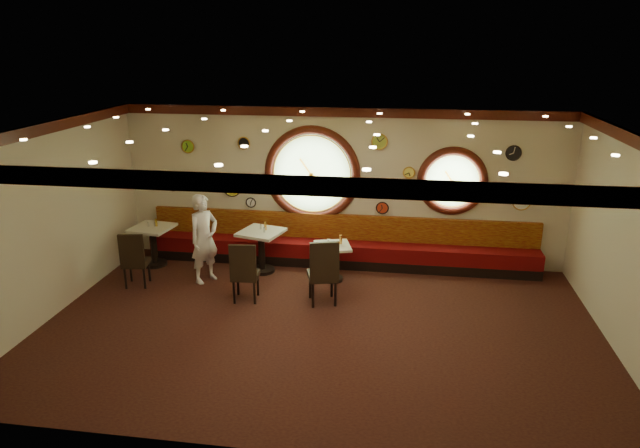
# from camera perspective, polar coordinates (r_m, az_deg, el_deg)

# --- Properties ---
(floor) EXTENTS (9.00, 6.00, 0.00)m
(floor) POSITION_cam_1_polar(r_m,az_deg,el_deg) (9.43, -0.08, -10.24)
(floor) COLOR black
(floor) RESTS_ON ground
(ceiling) EXTENTS (9.00, 6.00, 0.02)m
(ceiling) POSITION_cam_1_polar(r_m,az_deg,el_deg) (8.41, -0.09, 9.37)
(ceiling) COLOR #AF8D31
(ceiling) RESTS_ON wall_back
(wall_back) EXTENTS (9.00, 0.02, 3.20)m
(wall_back) POSITION_cam_1_polar(r_m,az_deg,el_deg) (11.64, 2.14, 3.74)
(wall_back) COLOR beige
(wall_back) RESTS_ON floor
(wall_front) EXTENTS (9.00, 0.02, 3.20)m
(wall_front) POSITION_cam_1_polar(r_m,az_deg,el_deg) (6.08, -4.41, -10.12)
(wall_front) COLOR beige
(wall_front) RESTS_ON floor
(wall_left) EXTENTS (0.02, 6.00, 3.20)m
(wall_left) POSITION_cam_1_polar(r_m,az_deg,el_deg) (10.43, -25.34, 0.29)
(wall_left) COLOR beige
(wall_left) RESTS_ON floor
(wall_right) EXTENTS (0.02, 6.00, 3.20)m
(wall_right) POSITION_cam_1_polar(r_m,az_deg,el_deg) (9.29, 28.57, -2.22)
(wall_right) COLOR beige
(wall_right) RESTS_ON floor
(molding_back) EXTENTS (9.00, 0.10, 0.18)m
(molding_back) POSITION_cam_1_polar(r_m,az_deg,el_deg) (11.32, 2.20, 11.11)
(molding_back) COLOR #3C120B
(molding_back) RESTS_ON wall_back
(molding_front) EXTENTS (9.00, 0.10, 0.18)m
(molding_front) POSITION_cam_1_polar(r_m,az_deg,el_deg) (5.58, -4.66, 3.95)
(molding_front) COLOR #3C120B
(molding_front) RESTS_ON wall_back
(molding_left) EXTENTS (0.10, 6.00, 0.18)m
(molding_left) POSITION_cam_1_polar(r_m,az_deg,el_deg) (10.09, -26.24, 8.48)
(molding_left) COLOR #3C120B
(molding_left) RESTS_ON wall_back
(banquette_base) EXTENTS (8.00, 0.55, 0.20)m
(banquette_base) POSITION_cam_1_polar(r_m,az_deg,el_deg) (11.84, 1.90, -3.64)
(banquette_base) COLOR black
(banquette_base) RESTS_ON floor
(banquette_seat) EXTENTS (8.00, 0.55, 0.30)m
(banquette_seat) POSITION_cam_1_polar(r_m,az_deg,el_deg) (11.75, 1.92, -2.51)
(banquette_seat) COLOR #540709
(banquette_seat) RESTS_ON banquette_base
(banquette_back) EXTENTS (8.00, 0.10, 0.55)m
(banquette_back) POSITION_cam_1_polar(r_m,az_deg,el_deg) (11.82, 2.06, -0.32)
(banquette_back) COLOR #641007
(banquette_back) RESTS_ON wall_back
(porthole_left_glass) EXTENTS (1.66, 0.02, 1.66)m
(porthole_left_glass) POSITION_cam_1_polar(r_m,az_deg,el_deg) (11.66, -0.79, 5.04)
(porthole_left_glass) COLOR #97C476
(porthole_left_glass) RESTS_ON wall_back
(porthole_left_frame) EXTENTS (1.98, 0.18, 1.98)m
(porthole_left_frame) POSITION_cam_1_polar(r_m,az_deg,el_deg) (11.64, -0.80, 5.02)
(porthole_left_frame) COLOR #3C120B
(porthole_left_frame) RESTS_ON wall_back
(porthole_left_ring) EXTENTS (1.61, 0.03, 1.61)m
(porthole_left_ring) POSITION_cam_1_polar(r_m,az_deg,el_deg) (11.62, -0.82, 4.99)
(porthole_left_ring) COLOR gold
(porthole_left_ring) RESTS_ON wall_back
(porthole_right_glass) EXTENTS (1.10, 0.02, 1.10)m
(porthole_right_glass) POSITION_cam_1_polar(r_m,az_deg,el_deg) (11.56, 13.08, 4.21)
(porthole_right_glass) COLOR #97C476
(porthole_right_glass) RESTS_ON wall_back
(porthole_right_frame) EXTENTS (1.38, 0.18, 1.38)m
(porthole_right_frame) POSITION_cam_1_polar(r_m,az_deg,el_deg) (11.55, 13.08, 4.19)
(porthole_right_frame) COLOR #3C120B
(porthole_right_frame) RESTS_ON wall_back
(porthole_right_ring) EXTENTS (1.09, 0.03, 1.09)m
(porthole_right_ring) POSITION_cam_1_polar(r_m,az_deg,el_deg) (11.52, 13.09, 4.15)
(porthole_right_ring) COLOR gold
(porthole_right_ring) RESTS_ON wall_back
(wall_clock_0) EXTENTS (0.30, 0.03, 0.30)m
(wall_clock_0) POSITION_cam_1_polar(r_m,az_deg,el_deg) (11.35, 5.98, 8.19)
(wall_clock_0) COLOR #A1B93A
(wall_clock_0) RESTS_ON wall_back
(wall_clock_1) EXTENTS (0.26, 0.03, 0.26)m
(wall_clock_1) POSITION_cam_1_polar(r_m,az_deg,el_deg) (12.21, -13.06, 7.57)
(wall_clock_1) COLOR #71AF23
(wall_clock_1) RESTS_ON wall_back
(wall_clock_2) EXTENTS (0.34, 0.03, 0.34)m
(wall_clock_2) POSITION_cam_1_polar(r_m,az_deg,el_deg) (11.80, 19.51, 2.15)
(wall_clock_2) COLOR white
(wall_clock_2) RESTS_ON wall_back
(wall_clock_3) EXTENTS (0.28, 0.03, 0.28)m
(wall_clock_3) POSITION_cam_1_polar(r_m,az_deg,el_deg) (11.55, 18.78, 6.75)
(wall_clock_3) COLOR black
(wall_clock_3) RESTS_ON wall_back
(wall_clock_4) EXTENTS (0.24, 0.03, 0.24)m
(wall_clock_4) POSITION_cam_1_polar(r_m,az_deg,el_deg) (11.65, 6.26, 1.62)
(wall_clock_4) COLOR red
(wall_clock_4) RESTS_ON wall_back
(wall_clock_5) EXTENTS (0.24, 0.03, 0.24)m
(wall_clock_5) POSITION_cam_1_polar(r_m,az_deg,el_deg) (11.81, -7.61, 8.02)
(wall_clock_5) COLOR black
(wall_clock_5) RESTS_ON wall_back
(wall_clock_6) EXTENTS (0.20, 0.03, 0.20)m
(wall_clock_6) POSITION_cam_1_polar(r_m,az_deg,el_deg) (12.06, -6.91, 2.16)
(wall_clock_6) COLOR white
(wall_clock_6) RESTS_ON wall_back
(wall_clock_7) EXTENTS (0.32, 0.03, 0.32)m
(wall_clock_7) POSITION_cam_1_polar(r_m,az_deg,el_deg) (12.53, -14.51, 3.96)
(wall_clock_7) COLOR #B41224
(wall_clock_7) RESTS_ON wall_back
(wall_clock_8) EXTENTS (0.22, 0.03, 0.22)m
(wall_clock_8) POSITION_cam_1_polar(r_m,az_deg,el_deg) (11.46, 8.89, 5.10)
(wall_clock_8) COLOR #FDEA54
(wall_clock_8) RESTS_ON wall_back
(wall_clock_9) EXTENTS (0.36, 0.03, 0.36)m
(wall_clock_9) POSITION_cam_1_polar(r_m,az_deg,el_deg) (12.09, -8.80, 3.60)
(wall_clock_9) COLOR #F8F137
(wall_clock_9) RESTS_ON wall_back
(table_a) EXTENTS (0.86, 0.86, 0.84)m
(table_a) POSITION_cam_1_polar(r_m,az_deg,el_deg) (12.16, -16.33, -1.64)
(table_a) COLOR black
(table_a) RESTS_ON floor
(table_b) EXTENTS (0.96, 0.96, 0.86)m
(table_b) POSITION_cam_1_polar(r_m,az_deg,el_deg) (11.40, -5.87, -2.21)
(table_b) COLOR black
(table_b) RESTS_ON floor
(table_c) EXTENTS (0.81, 0.81, 0.72)m
(table_c) POSITION_cam_1_polar(r_m,az_deg,el_deg) (10.98, 1.26, -3.42)
(table_c) COLOR black
(table_c) RESTS_ON floor
(chair_a) EXTENTS (0.52, 0.52, 0.67)m
(chair_a) POSITION_cam_1_polar(r_m,az_deg,el_deg) (11.16, -18.12, -3.10)
(chair_a) COLOR black
(chair_a) RESTS_ON floor
(chair_b) EXTENTS (0.51, 0.51, 0.69)m
(chair_b) POSITION_cam_1_polar(r_m,az_deg,el_deg) (10.10, -7.59, -4.44)
(chair_b) COLOR black
(chair_b) RESTS_ON floor
(chair_c) EXTENTS (0.63, 0.63, 0.75)m
(chair_c) POSITION_cam_1_polar(r_m,az_deg,el_deg) (9.88, 0.35, -4.46)
(chair_c) COLOR black
(chair_c) RESTS_ON floor
(condiment_a_salt) EXTENTS (0.03, 0.03, 0.10)m
(condiment_a_salt) POSITION_cam_1_polar(r_m,az_deg,el_deg) (12.09, -16.80, -0.01)
(condiment_a_salt) COLOR silver
(condiment_a_salt) RESTS_ON table_a
(condiment_b_salt) EXTENTS (0.04, 0.04, 0.10)m
(condiment_b_salt) POSITION_cam_1_polar(r_m,az_deg,el_deg) (11.38, -5.96, -0.28)
(condiment_b_salt) COLOR silver
(condiment_b_salt) RESTS_ON table_b
(condiment_c_salt) EXTENTS (0.04, 0.04, 0.10)m
(condiment_c_salt) POSITION_cam_1_polar(r_m,az_deg,el_deg) (10.90, 0.83, -1.80)
(condiment_c_salt) COLOR silver
(condiment_c_salt) RESTS_ON table_c
(condiment_a_pepper) EXTENTS (0.03, 0.03, 0.10)m
(condiment_a_pepper) POSITION_cam_1_polar(r_m,az_deg,el_deg) (12.06, -16.20, -0.01)
(condiment_a_pepper) COLOR silver
(condiment_a_pepper) RESTS_ON table_a
(condiment_b_pepper) EXTENTS (0.04, 0.04, 0.10)m
(condiment_b_pepper) POSITION_cam_1_polar(r_m,az_deg,el_deg) (11.19, -5.60, -0.58)
(condiment_b_pepper) COLOR #BABABE
(condiment_b_pepper) RESTS_ON table_b
(condiment_c_pepper) EXTENTS (0.03, 0.03, 0.10)m
(condiment_c_pepper) POSITION_cam_1_polar(r_m,az_deg,el_deg) (10.79, 1.24, -2.01)
(condiment_c_pepper) COLOR silver
(condiment_c_pepper) RESTS_ON table_c
(condiment_a_bottle) EXTENTS (0.05, 0.05, 0.16)m
(condiment_a_bottle) POSITION_cam_1_polar(r_m,az_deg,el_deg) (12.05, -16.07, 0.14)
(condiment_a_bottle) COLOR gold
(condiment_a_bottle) RESTS_ON table_a
(condiment_b_bottle) EXTENTS (0.05, 0.05, 0.17)m
(condiment_b_bottle) POSITION_cam_1_polar(r_m,az_deg,el_deg) (11.31, -5.49, -0.20)
(condiment_b_bottle) COLOR gold
(condiment_b_bottle) RESTS_ON table_b
(condiment_c_bottle) EXTENTS (0.06, 0.06, 0.18)m
(condiment_c_bottle) POSITION_cam_1_polar(r_m,az_deg,el_deg) (10.92, 2.09, -1.54)
(condiment_c_bottle) COLOR orange
(condiment_c_bottle) RESTS_ON table_c
(waiter) EXTENTS (0.68, 0.75, 1.72)m
(waiter) POSITION_cam_1_polar(r_m,az_deg,el_deg) (11.03, -11.51, -1.43)
(waiter) COLOR white
(waiter) RESTS_ON floor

